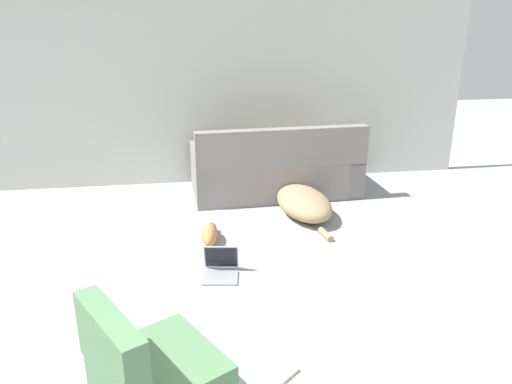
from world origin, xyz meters
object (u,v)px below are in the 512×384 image
at_px(couch, 276,171).
at_px(dog, 301,201).
at_px(laptop_open, 221,265).
at_px(book_cream, 278,374).
at_px(cat, 210,233).

xyz_separation_m(couch, dog, (0.16, -0.67, -0.14)).
bearing_deg(couch, laptop_open, 63.83).
bearing_deg(book_cream, couch, 79.54).
bearing_deg(cat, dog, -54.66).
relative_size(couch, book_cream, 7.22).
height_order(dog, book_cream, dog).
distance_m(cat, book_cream, 1.96).
distance_m(cat, laptop_open, 0.64).
bearing_deg(dog, couch, 5.50).
bearing_deg(cat, couch, -28.85).
bearing_deg(cat, laptop_open, -169.13).
bearing_deg(book_cream, cat, 98.38).
relative_size(dog, book_cream, 5.05).
distance_m(laptop_open, book_cream, 1.32).
relative_size(couch, cat, 3.39).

